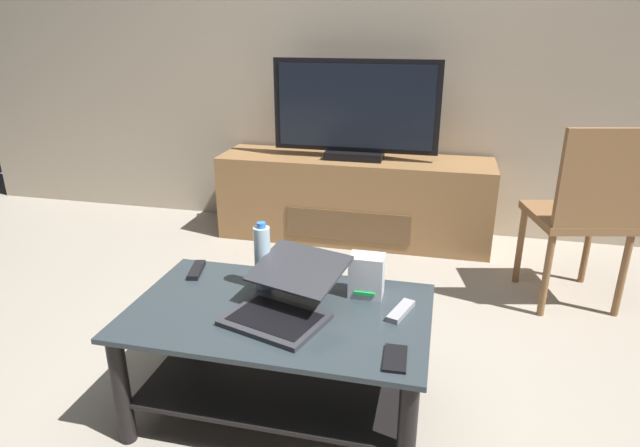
{
  "coord_description": "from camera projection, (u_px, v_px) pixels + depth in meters",
  "views": [
    {
      "loc": [
        0.47,
        -1.6,
        1.41
      ],
      "look_at": [
        -0.02,
        0.51,
        0.59
      ],
      "focal_mm": 29.98,
      "sensor_mm": 36.0,
      "label": 1
    }
  ],
  "objects": [
    {
      "name": "media_cabinet",
      "position": [
        354.0,
        198.0,
        3.65
      ],
      "size": [
        1.82,
        0.47,
        0.57
      ],
      "color": "olive",
      "rests_on": "ground"
    },
    {
      "name": "cell_phone",
      "position": [
        395.0,
        358.0,
        1.63
      ],
      "size": [
        0.08,
        0.14,
        0.01
      ],
      "primitive_type": "cube",
      "rotation": [
        0.0,
        0.0,
        0.04
      ],
      "color": "black",
      "rests_on": "coffee_table"
    },
    {
      "name": "dining_chair",
      "position": [
        586.0,
        209.0,
        2.65
      ],
      "size": [
        0.53,
        0.53,
        0.97
      ],
      "color": "brown",
      "rests_on": "ground"
    },
    {
      "name": "soundbar_remote",
      "position": [
        401.0,
        311.0,
        1.89
      ],
      "size": [
        0.09,
        0.17,
        0.02
      ],
      "primitive_type": "cube",
      "rotation": [
        0.0,
        0.0,
        -0.32
      ],
      "color": "#99999E",
      "rests_on": "coffee_table"
    },
    {
      "name": "television",
      "position": [
        355.0,
        112.0,
        3.42
      ],
      "size": [
        1.07,
        0.2,
        0.63
      ],
      "color": "black",
      "rests_on": "media_cabinet"
    },
    {
      "name": "laptop",
      "position": [
        285.0,
        298.0,
        1.87
      ],
      "size": [
        0.43,
        0.48,
        0.18
      ],
      "color": "#333338",
      "rests_on": "coffee_table"
    },
    {
      "name": "coffee_table",
      "position": [
        280.0,
        343.0,
        1.97
      ],
      "size": [
        1.08,
        0.65,
        0.44
      ],
      "color": "#2D383D",
      "rests_on": "ground"
    },
    {
      "name": "back_wall",
      "position": [
        380.0,
        24.0,
        3.52
      ],
      "size": [
        6.4,
        0.12,
        2.8
      ],
      "primitive_type": "cube",
      "color": "#B2A38C",
      "rests_on": "ground"
    },
    {
      "name": "water_bottle_near",
      "position": [
        263.0,
        257.0,
        2.04
      ],
      "size": [
        0.06,
        0.06,
        0.27
      ],
      "color": "silver",
      "rests_on": "coffee_table"
    },
    {
      "name": "ground_plane",
      "position": [
        296.0,
        413.0,
        2.05
      ],
      "size": [
        7.68,
        7.68,
        0.0
      ],
      "primitive_type": "plane",
      "color": "#9E9384"
    },
    {
      "name": "tv_remote",
      "position": [
        196.0,
        270.0,
        2.2
      ],
      "size": [
        0.08,
        0.17,
        0.02
      ],
      "primitive_type": "cube",
      "rotation": [
        0.0,
        0.0,
        0.23
      ],
      "color": "black",
      "rests_on": "coffee_table"
    },
    {
      "name": "router_box",
      "position": [
        367.0,
        275.0,
        1.99
      ],
      "size": [
        0.13,
        0.09,
        0.16
      ],
      "color": "silver",
      "rests_on": "coffee_table"
    }
  ]
}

